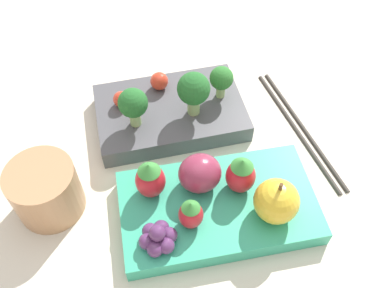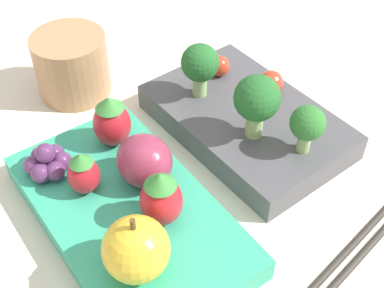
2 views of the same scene
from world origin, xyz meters
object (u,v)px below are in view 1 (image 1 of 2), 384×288
at_px(bento_box_fruit, 217,207).
at_px(drinking_cup, 46,190).
at_px(broccoli_floret_1, 221,79).
at_px(plum, 200,173).
at_px(broccoli_floret_2, 194,90).
at_px(cherry_tomato_1, 121,99).
at_px(cherry_tomato_0, 159,81).
at_px(strawberry_0, 150,179).
at_px(apple, 276,201).
at_px(strawberry_1, 241,175).
at_px(grape_cluster, 158,238).
at_px(bento_box_savoury, 170,113).
at_px(broccoli_floret_0, 133,104).
at_px(chopsticks_pair, 300,128).
at_px(strawberry_2, 191,214).

distance_m(bento_box_fruit, drinking_cup, 0.19).
bearing_deg(broccoli_floret_1, plum, -118.95).
xyz_separation_m(broccoli_floret_2, cherry_tomato_1, (-0.08, 0.04, -0.03)).
distance_m(cherry_tomato_0, strawberry_0, 0.16).
height_order(apple, strawberry_1, apple).
relative_size(apple, plum, 1.18).
bearing_deg(plum, broccoli_floret_2, 76.59).
distance_m(cherry_tomato_1, grape_cluster, 0.20).
bearing_deg(broccoli_floret_2, broccoli_floret_1, 22.59).
xyz_separation_m(bento_box_savoury, strawberry_1, (0.04, -0.14, 0.03)).
distance_m(bento_box_fruit, broccoli_floret_0, 0.15).
bearing_deg(drinking_cup, cherry_tomato_1, 45.38).
bearing_deg(apple, broccoli_floret_0, 124.92).
distance_m(broccoli_floret_2, chopsticks_pair, 0.15).
xyz_separation_m(broccoli_floret_2, plum, (-0.02, -0.10, -0.02)).
distance_m(broccoli_floret_0, cherry_tomato_0, 0.07).
bearing_deg(chopsticks_pair, broccoli_floret_1, 144.20).
distance_m(broccoli_floret_0, cherry_tomato_1, 0.04).
relative_size(bento_box_savoury, grape_cluster, 4.87).
relative_size(bento_box_fruit, cherry_tomato_1, 10.94).
distance_m(broccoli_floret_2, cherry_tomato_0, 0.07).
height_order(cherry_tomato_0, plum, plum).
xyz_separation_m(strawberry_1, chopsticks_pair, (0.11, 0.07, -0.04)).
bearing_deg(broccoli_floret_1, strawberry_1, -100.56).
height_order(apple, strawberry_0, apple).
bearing_deg(bento_box_fruit, grape_cluster, -160.36).
xyz_separation_m(broccoli_floret_1, grape_cluster, (-0.13, -0.17, -0.02)).
bearing_deg(drinking_cup, cherry_tomato_0, 37.68).
bearing_deg(bento_box_fruit, strawberry_0, 151.82).
xyz_separation_m(bento_box_savoury, broccoli_floret_1, (0.07, -0.00, 0.04)).
xyz_separation_m(bento_box_fruit, plum, (-0.01, 0.03, 0.03)).
relative_size(bento_box_savoury, plum, 4.09).
bearing_deg(grape_cluster, plum, 41.70).
height_order(broccoli_floret_2, cherry_tomato_0, broccoli_floret_2).
relative_size(bento_box_savoury, cherry_tomato_1, 9.44).
height_order(broccoli_floret_0, drinking_cup, broccoli_floret_0).
bearing_deg(plum, cherry_tomato_0, 92.05).
bearing_deg(cherry_tomato_1, broccoli_floret_0, -74.15).
height_order(strawberry_1, strawberry_2, strawberry_1).
xyz_separation_m(broccoli_floret_0, strawberry_1, (0.09, -0.12, -0.01)).
bearing_deg(plum, broccoli_floret_0, 115.13).
bearing_deg(broccoli_floret_0, bento_box_fruit, -65.39).
height_order(bento_box_fruit, strawberry_0, strawberry_0).
bearing_deg(cherry_tomato_1, strawberry_0, -87.47).
xyz_separation_m(broccoli_floret_2, apple, (0.04, -0.16, -0.02)).
bearing_deg(broccoli_floret_1, bento_box_fruit, -110.14).
height_order(drinking_cup, chopsticks_pair, drinking_cup).
bearing_deg(chopsticks_pair, strawberry_2, -150.92).
xyz_separation_m(drinking_cup, chopsticks_pair, (0.32, 0.02, -0.03)).
bearing_deg(strawberry_2, plum, 61.60).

